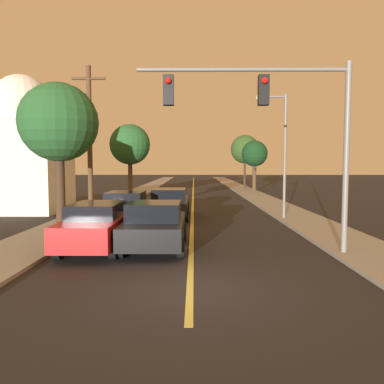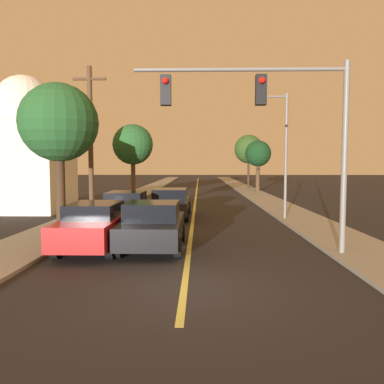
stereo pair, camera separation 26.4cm
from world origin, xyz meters
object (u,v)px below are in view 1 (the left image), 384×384
Objects in this scene: tree_left_far at (130,145)px; tree_right_far at (245,149)px; utility_pole_left at (90,141)px; traffic_signal_mast at (275,114)px; domed_building_left at (24,151)px; car_near_lane_second at (170,203)px; car_outer_lane_front at (98,225)px; tree_right_near at (255,154)px; streetlamp_right at (278,138)px; tree_left_near at (59,123)px; car_outer_lane_second at (126,207)px; car_near_lane_front at (155,226)px.

tree_right_far is at bearing 45.86° from tree_left_far.
utility_pole_left is 1.20× the size of tree_right_far.
tree_left_far reaches higher than traffic_signal_mast.
utility_pole_left is at bearing -40.29° from domed_building_left.
traffic_signal_mast is 21.95m from tree_left_far.
car_near_lane_second is 0.61× the size of domed_building_left.
tree_right_near is at bearing 70.29° from car_outer_lane_front.
traffic_signal_mast is (5.70, -0.93, 3.55)m from car_outer_lane_front.
streetlamp_right is at bearing -93.93° from tree_right_far.
tree_left_far is 0.75× the size of domed_building_left.
streetlamp_right reaches higher than tree_left_near.
car_near_lane_second is at bearing -71.06° from tree_left_far.
traffic_signal_mast is (3.78, -8.37, 3.56)m from car_near_lane_second.
car_outer_lane_second is 9.14m from traffic_signal_mast.
utility_pole_left is at bearing -174.38° from streetlamp_right.
streetlamp_right reaches higher than car_outer_lane_front.
tree_right_near is (2.05, 19.89, -0.24)m from streetlamp_right.
tree_right_far is (7.23, 23.82, 3.83)m from car_near_lane_second.
tree_left_near is (-2.29, 2.93, 3.70)m from car_outer_lane_front.
tree_left_near is at bearing -134.43° from car_outer_lane_second.
utility_pole_left is at bearing -88.28° from tree_left_far.
car_outer_lane_front is 5.25m from tree_left_near.
car_outer_lane_front is at bearing -106.31° from tree_right_far.
tree_left_far reaches higher than tree_right_near.
domed_building_left reaches higher than tree_left_far.
car_outer_lane_front is 20.02m from tree_left_far.
car_outer_lane_front is at bearing 177.98° from car_near_lane_front.
car_near_lane_front is 6.36m from tree_left_near.
car_near_lane_second is at bearing -106.89° from tree_right_far.
tree_right_far is (11.38, 11.73, 0.10)m from tree_left_far.
tree_right_far reaches higher than tree_left_near.
streetlamp_right reaches higher than traffic_signal_mast.
traffic_signal_mast reaches higher than tree_right_near.
car_near_lane_front is at bearing -2.02° from car_outer_lane_front.
tree_right_far is (10.97, 25.54, 0.65)m from utility_pole_left.
car_near_lane_front is 0.63× the size of traffic_signal_mast.
car_outer_lane_front is 0.74× the size of traffic_signal_mast.
utility_pole_left is 0.91× the size of domed_building_left.
car_near_lane_second is at bearing 114.31° from traffic_signal_mast.
car_near_lane_front is 0.55× the size of utility_pole_left.
domed_building_left is (-8.99, 10.25, 2.88)m from car_near_lane_front.
car_outer_lane_front is 0.80× the size of tree_left_near.
domed_building_left reaches higher than car_outer_lane_second.
tree_right_far reaches higher than tree_right_near.
utility_pole_left is 27.80m from tree_right_far.
domed_building_left is at bearing 124.78° from car_outer_lane_front.
car_near_lane_second is 25.19m from tree_right_far.
car_near_lane_front is 0.66× the size of tree_right_far.
domed_building_left is (-14.53, 3.54, -0.51)m from streetlamp_right.
utility_pole_left is at bearing -118.56° from tree_right_near.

